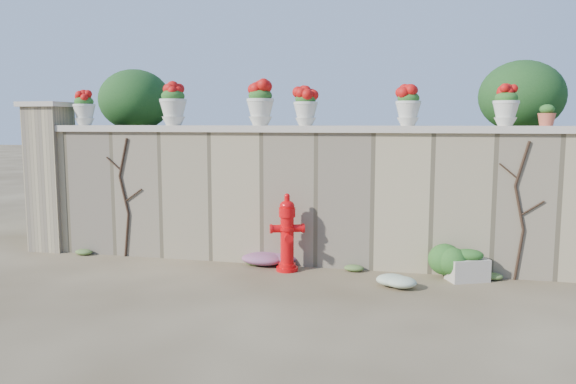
% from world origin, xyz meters
% --- Properties ---
extents(ground, '(80.00, 80.00, 0.00)m').
position_xyz_m(ground, '(0.00, 0.00, 0.00)').
color(ground, '#4B3A25').
rests_on(ground, ground).
extents(stone_wall, '(8.00, 0.40, 2.00)m').
position_xyz_m(stone_wall, '(0.00, 1.80, 1.00)').
color(stone_wall, '#998A66').
rests_on(stone_wall, ground).
extents(wall_cap, '(8.10, 0.52, 0.10)m').
position_xyz_m(wall_cap, '(0.00, 1.80, 2.05)').
color(wall_cap, beige).
rests_on(wall_cap, stone_wall).
extents(gate_pillar, '(0.72, 0.72, 2.48)m').
position_xyz_m(gate_pillar, '(-4.15, 1.80, 1.26)').
color(gate_pillar, '#998A66').
rests_on(gate_pillar, ground).
extents(raised_fill, '(9.00, 6.00, 2.00)m').
position_xyz_m(raised_fill, '(0.00, 5.00, 1.00)').
color(raised_fill, '#384C23').
rests_on(raised_fill, ground).
extents(back_shrub_left, '(1.30, 1.30, 1.10)m').
position_xyz_m(back_shrub_left, '(-3.20, 3.00, 2.55)').
color(back_shrub_left, '#143814').
rests_on(back_shrub_left, raised_fill).
extents(back_shrub_right, '(1.30, 1.30, 1.10)m').
position_xyz_m(back_shrub_right, '(3.40, 3.00, 2.55)').
color(back_shrub_right, '#143814').
rests_on(back_shrub_right, raised_fill).
extents(vine_left, '(0.60, 0.04, 1.91)m').
position_xyz_m(vine_left, '(-2.67, 1.58, 0.99)').
color(vine_left, black).
rests_on(vine_left, ground).
extents(vine_right, '(0.60, 0.04, 1.91)m').
position_xyz_m(vine_right, '(3.23, 1.58, 0.99)').
color(vine_right, black).
rests_on(vine_right, ground).
extents(fire_hydrant, '(0.49, 0.35, 1.12)m').
position_xyz_m(fire_hydrant, '(0.05, 1.32, 0.57)').
color(fire_hydrant, red).
rests_on(fire_hydrant, ground).
extents(planter_box, '(0.61, 0.49, 0.44)m').
position_xyz_m(planter_box, '(2.56, 1.38, 0.20)').
color(planter_box, beige).
rests_on(planter_box, ground).
extents(green_shrub, '(0.62, 0.56, 0.59)m').
position_xyz_m(green_shrub, '(2.31, 1.43, 0.29)').
color(green_shrub, '#1E5119').
rests_on(green_shrub, ground).
extents(magenta_clump, '(0.87, 0.58, 0.23)m').
position_xyz_m(magenta_clump, '(-0.31, 1.55, 0.12)').
color(magenta_clump, '#BD25A7').
rests_on(magenta_clump, ground).
extents(white_flowers, '(0.55, 0.44, 0.20)m').
position_xyz_m(white_flowers, '(1.59, 0.85, 0.10)').
color(white_flowers, white).
rests_on(white_flowers, ground).
extents(urn_pot_0, '(0.35, 0.35, 0.55)m').
position_xyz_m(urn_pot_0, '(-3.47, 1.80, 2.37)').
color(urn_pot_0, beige).
rests_on(urn_pot_0, wall_cap).
extents(urn_pot_1, '(0.42, 0.42, 0.66)m').
position_xyz_m(urn_pot_1, '(-1.90, 1.80, 2.43)').
color(urn_pot_1, beige).
rests_on(urn_pot_1, wall_cap).
extents(urn_pot_2, '(0.41, 0.41, 0.65)m').
position_xyz_m(urn_pot_2, '(-0.48, 1.80, 2.42)').
color(urn_pot_2, beige).
rests_on(urn_pot_2, wall_cap).
extents(urn_pot_3, '(0.36, 0.36, 0.56)m').
position_xyz_m(urn_pot_3, '(0.22, 1.80, 2.38)').
color(urn_pot_3, beige).
rests_on(urn_pot_3, wall_cap).
extents(urn_pot_4, '(0.36, 0.36, 0.56)m').
position_xyz_m(urn_pot_4, '(1.70, 1.80, 2.38)').
color(urn_pot_4, beige).
rests_on(urn_pot_4, wall_cap).
extents(urn_pot_5, '(0.35, 0.35, 0.55)m').
position_xyz_m(urn_pot_5, '(3.01, 1.80, 2.37)').
color(urn_pot_5, beige).
rests_on(urn_pot_5, wall_cap).
extents(terracotta_pot, '(0.23, 0.23, 0.28)m').
position_xyz_m(terracotta_pot, '(3.54, 1.80, 2.23)').
color(terracotta_pot, '#B65037').
rests_on(terracotta_pot, wall_cap).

